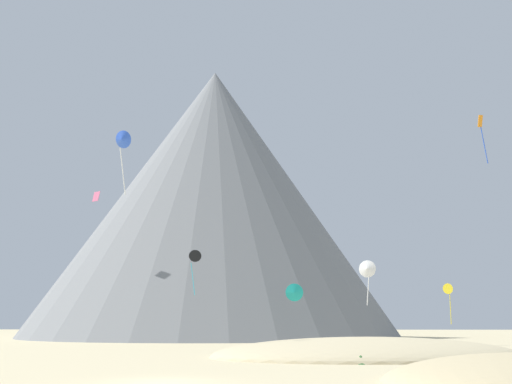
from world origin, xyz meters
TOP-DOWN VIEW (x-y plane):
  - ground_plane at (0.00, 0.00)m, footprint 400.00×400.00m
  - dune_foreground_right at (11.87, 21.75)m, footprint 28.65×24.39m
  - bush_low_patch at (6.80, 14.69)m, footprint 2.89×2.89m
  - bush_mid_center at (10.35, 12.79)m, footprint 1.46×1.46m
  - bush_near_right at (16.47, 3.78)m, footprint 2.36×2.36m
  - rock_massif at (-7.67, 85.13)m, footprint 85.82×85.82m
  - kite_white_low at (12.94, 28.65)m, footprint 1.58×0.83m
  - kite_teal_low at (6.61, 53.35)m, footprint 2.33×0.76m
  - kite_rainbow_mid at (-21.66, 58.82)m, footprint 1.14×0.92m
  - kite_yellow_low at (24.71, 47.15)m, footprint 1.27×1.12m
  - kite_blue_mid at (-7.61, 20.00)m, footprint 1.62×1.18m
  - kite_orange_mid at (22.65, 24.23)m, footprint 0.70×0.78m
  - kite_black_low at (-4.87, 43.24)m, footprint 1.52×0.86m

SIDE VIEW (x-z plane):
  - ground_plane at x=0.00m, z-range 0.00..0.00m
  - dune_foreground_right at x=11.87m, z-range -1.50..1.50m
  - bush_low_patch at x=6.80m, z-range 0.00..0.53m
  - bush_mid_center at x=10.35m, z-range 0.00..0.57m
  - bush_near_right at x=16.47m, z-range 0.00..0.58m
  - kite_teal_low at x=6.61m, z-range 5.20..7.51m
  - kite_yellow_low at x=24.71m, z-range 4.01..8.77m
  - kite_white_low at x=12.94m, z-range 5.27..9.32m
  - kite_black_low at x=-4.87m, z-range 7.38..12.54m
  - kite_blue_mid at x=-7.61m, z-range 14.48..19.82m
  - kite_orange_mid at x=22.65m, z-range 16.76..21.10m
  - kite_rainbow_mid at x=-21.66m, z-range 19.60..21.12m
  - rock_massif at x=-7.67m, z-range -0.72..49.05m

